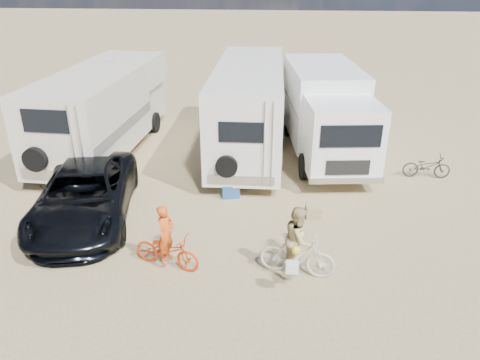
# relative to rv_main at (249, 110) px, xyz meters

# --- Properties ---
(ground) EXTENTS (140.00, 140.00, 0.00)m
(ground) POSITION_rel_rv_main_xyz_m (-0.44, -7.20, -1.71)
(ground) COLOR tan
(ground) RESTS_ON ground
(rv_main) EXTENTS (2.62, 8.58, 3.43)m
(rv_main) POSITION_rel_rv_main_xyz_m (0.00, 0.00, 0.00)
(rv_main) COLOR white
(rv_main) RESTS_ON ground
(rv_left) EXTENTS (3.08, 8.39, 3.26)m
(rv_left) POSITION_rel_rv_main_xyz_m (-5.69, -0.46, -0.09)
(rv_left) COLOR white
(rv_left) RESTS_ON ground
(box_truck) EXTENTS (3.36, 7.62, 3.31)m
(box_truck) POSITION_rel_rv_main_xyz_m (2.99, -0.13, -0.06)
(box_truck) COLOR white
(box_truck) RESTS_ON ground
(dark_suv) EXTENTS (3.63, 5.99, 1.56)m
(dark_suv) POSITION_rel_rv_main_xyz_m (-4.41, -5.85, -0.94)
(dark_suv) COLOR black
(dark_suv) RESTS_ON ground
(bike_man) EXTENTS (1.86, 1.09, 0.92)m
(bike_man) POSITION_rel_rv_main_xyz_m (-1.47, -8.02, -1.25)
(bike_man) COLOR red
(bike_man) RESTS_ON ground
(bike_woman) EXTENTS (1.91, 0.84, 1.11)m
(bike_woman) POSITION_rel_rv_main_xyz_m (1.74, -8.08, -1.16)
(bike_woman) COLOR #BAB9A1
(bike_woman) RESTS_ON ground
(rider_man) EXTENTS (0.51, 0.64, 1.52)m
(rider_man) POSITION_rel_rv_main_xyz_m (-1.47, -8.02, -0.95)
(rider_man) COLOR #D84D16
(rider_man) RESTS_ON ground
(rider_woman) EXTENTS (0.77, 0.91, 1.67)m
(rider_woman) POSITION_rel_rv_main_xyz_m (1.74, -8.08, -0.88)
(rider_woman) COLOR tan
(rider_woman) RESTS_ON ground
(bike_parked) EXTENTS (1.65, 0.61, 0.86)m
(bike_parked) POSITION_rel_rv_main_xyz_m (6.44, -2.01, -1.28)
(bike_parked) COLOR #292B29
(bike_parked) RESTS_ON ground
(cooler) EXTENTS (0.63, 0.52, 0.44)m
(cooler) POSITION_rel_rv_main_xyz_m (-0.30, -4.09, -1.49)
(cooler) COLOR #224C8B
(cooler) RESTS_ON ground
(crate) EXTENTS (0.50, 0.50, 0.38)m
(crate) POSITION_rel_rv_main_xyz_m (2.32, -5.19, -1.53)
(crate) COLOR #957D54
(crate) RESTS_ON ground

